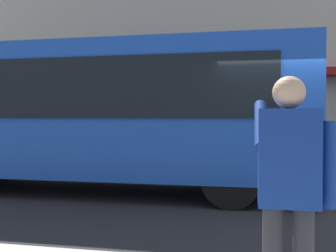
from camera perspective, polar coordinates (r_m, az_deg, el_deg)
ground_plane at (r=7.69m, az=16.88°, el=-10.56°), size 60.00×60.00×0.00m
red_bus at (r=8.67m, az=-11.05°, el=2.01°), size 9.05×2.54×3.08m
pedestrian_photographer at (r=2.86m, az=16.82°, el=-7.50°), size 0.53×0.52×1.70m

